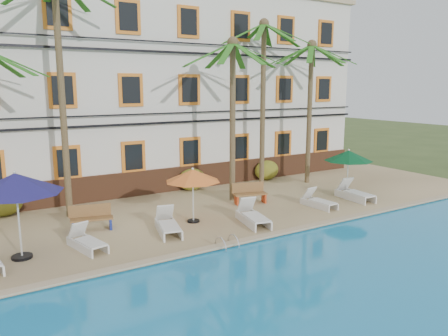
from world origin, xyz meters
TOP-DOWN VIEW (x-y plane):
  - ground at (0.00, 0.00)m, footprint 100.00×100.00m
  - pool_deck at (0.00, 5.00)m, footprint 30.00×12.00m
  - swimming_pool at (0.00, -7.00)m, footprint 26.00×12.00m
  - pool_coping at (0.00, -0.90)m, footprint 30.00×0.35m
  - hotel_building at (0.00, 9.98)m, footprint 25.40×6.44m
  - palm_b at (-4.89, 5.21)m, footprint 4.57×4.57m
  - palm_c at (2.08, 3.91)m, footprint 4.57×4.57m
  - palm_d at (4.99, 5.59)m, footprint 4.57×4.57m
  - palm_e at (7.59, 4.93)m, footprint 4.57×4.57m
  - shrub_left at (-7.16, 6.60)m, footprint 1.50×0.90m
  - shrub_mid at (1.39, 6.60)m, footprint 1.50×0.90m
  - shrub_right at (6.09, 6.60)m, footprint 1.50×0.90m
  - umbrella_blue at (-7.13, 1.44)m, footprint 2.74×2.74m
  - umbrella_red at (-0.97, 1.93)m, footprint 2.14×2.14m
  - umbrella_green at (7.17, 1.69)m, footprint 2.27×2.27m
  - lounger_b at (-5.24, 1.19)m, footprint 0.98×1.81m
  - lounger_c at (-2.33, 1.29)m, footprint 1.12×2.03m
  - lounger_d at (0.86, 0.55)m, footprint 1.10×2.08m
  - lounger_e at (4.64, 0.97)m, footprint 0.70×1.73m
  - lounger_f at (6.97, 1.04)m, footprint 0.87×2.04m
  - bench_left at (-4.57, 3.04)m, footprint 1.57×0.81m
  - bench_right at (2.47, 3.05)m, footprint 1.57×0.86m
  - pool_ladder at (-1.25, -1.00)m, footprint 0.54×0.74m

SIDE VIEW (x-z plane):
  - ground at x=0.00m, z-range 0.00..0.00m
  - swimming_pool at x=0.00m, z-range 0.00..0.20m
  - pool_deck at x=0.00m, z-range 0.00..0.25m
  - pool_ladder at x=-1.25m, z-range -0.12..0.62m
  - pool_coping at x=0.00m, z-range 0.25..0.31m
  - lounger_e at x=4.64m, z-range 0.11..0.91m
  - lounger_b at x=-5.24m, z-range 0.11..0.92m
  - lounger_c at x=-2.33m, z-range 0.09..1.00m
  - lounger_d at x=0.86m, z-range 0.09..1.02m
  - lounger_f at x=6.97m, z-range 0.08..1.03m
  - bench_left at x=-4.57m, z-range 0.26..1.18m
  - bench_right at x=2.47m, z-range 0.26..1.18m
  - shrub_left at x=-7.16m, z-range 0.25..1.35m
  - shrub_mid at x=1.39m, z-range 0.25..1.35m
  - shrub_right at x=6.09m, z-range 0.25..1.35m
  - umbrella_red at x=-0.97m, z-range 1.00..3.14m
  - umbrella_green at x=7.17m, z-range 1.05..3.32m
  - umbrella_blue at x=-7.13m, z-range 1.22..3.96m
  - palm_c at x=2.08m, z-range 1.35..8.64m
  - palm_e at x=7.59m, z-range 1.37..8.90m
  - hotel_building at x=0.00m, z-range 0.26..10.49m
  - palm_d at x=4.99m, z-range 1.44..9.92m
  - palm_b at x=-4.89m, z-range 1.51..11.03m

